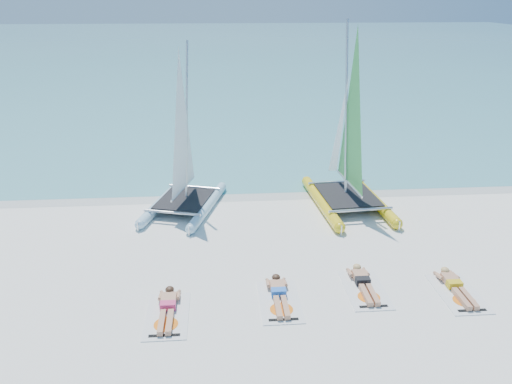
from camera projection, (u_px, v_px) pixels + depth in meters
The scene contains 13 objects.
ground at pixel (272, 268), 13.74m from camera, with size 140.00×140.00×0.00m, color white.
sea at pixel (225, 46), 72.07m from camera, with size 140.00×115.00×0.01m, color #71BABD.
wet_sand_strip at pixel (256, 194), 18.83m from camera, with size 140.00×1.40×0.01m, color beige.
catamaran_blue at pixel (183, 161), 17.00m from camera, with size 3.11×4.64×5.80m.
catamaran_yellow at pixel (346, 146), 17.50m from camera, with size 2.62×5.17×6.49m.
towel_a at pixel (167, 316), 11.70m from camera, with size 1.00×1.85×0.02m, color silver.
sunbather_a at pixel (168, 307), 11.83m from camera, with size 0.37×1.73×0.26m.
towel_b at pixel (280, 301), 12.23m from camera, with size 1.00×1.85×0.02m, color silver.
sunbather_b at pixel (279, 293), 12.37m from camera, with size 0.37×1.73×0.26m.
towel_c at pixel (365, 290), 12.72m from camera, with size 1.00×1.85×0.02m, color silver.
sunbather_c at pixel (363, 282), 12.86m from camera, with size 0.37×1.73×0.26m.
towel_d at pixel (458, 293), 12.57m from camera, with size 1.00×1.85×0.02m, color silver.
sunbather_d at pixel (455, 285), 12.70m from camera, with size 0.37×1.73×0.26m.
Camera 1 is at (-1.36, -11.92, 7.04)m, focal length 35.00 mm.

